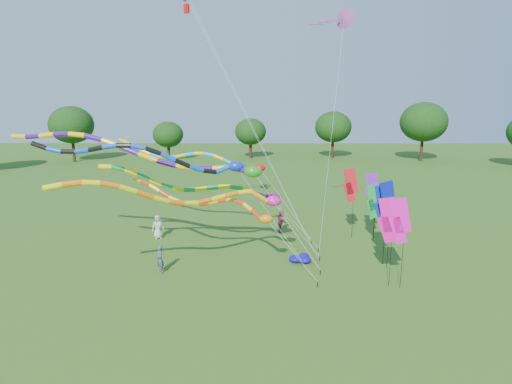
{
  "coord_description": "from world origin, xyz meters",
  "views": [
    {
      "loc": [
        -1.06,
        -20.5,
        9.71
      ],
      "look_at": [
        -1.26,
        2.52,
        4.8
      ],
      "focal_mm": 30.0,
      "sensor_mm": 36.0,
      "label": 1
    }
  ],
  "objects_px": {
    "tube_kite_orange": "(201,196)",
    "person_a": "(158,227)",
    "blue_nylon_heap": "(301,260)",
    "person_c": "(282,221)",
    "tube_kite_red": "(217,205)",
    "person_b": "(160,259)"
  },
  "relations": [
    {
      "from": "tube_kite_red",
      "to": "person_b",
      "type": "bearing_deg",
      "value": -144.86
    },
    {
      "from": "tube_kite_orange",
      "to": "person_a",
      "type": "distance_m",
      "value": 9.46
    },
    {
      "from": "person_b",
      "to": "person_c",
      "type": "bearing_deg",
      "value": 109.48
    },
    {
      "from": "tube_kite_red",
      "to": "person_c",
      "type": "height_order",
      "value": "tube_kite_red"
    },
    {
      "from": "person_a",
      "to": "person_c",
      "type": "distance_m",
      "value": 9.08
    },
    {
      "from": "tube_kite_red",
      "to": "blue_nylon_heap",
      "type": "height_order",
      "value": "tube_kite_red"
    },
    {
      "from": "person_c",
      "to": "blue_nylon_heap",
      "type": "bearing_deg",
      "value": -174.24
    },
    {
      "from": "blue_nylon_heap",
      "to": "person_c",
      "type": "xyz_separation_m",
      "value": [
        -0.86,
        6.07,
        0.69
      ]
    },
    {
      "from": "person_b",
      "to": "blue_nylon_heap",
      "type": "bearing_deg",
      "value": 74.6
    },
    {
      "from": "tube_kite_orange",
      "to": "person_b",
      "type": "bearing_deg",
      "value": 132.41
    },
    {
      "from": "blue_nylon_heap",
      "to": "person_a",
      "type": "xyz_separation_m",
      "value": [
        -9.84,
        4.71,
        0.67
      ]
    },
    {
      "from": "tube_kite_red",
      "to": "person_c",
      "type": "xyz_separation_m",
      "value": [
        4.1,
        7.08,
        -3.01
      ]
    },
    {
      "from": "tube_kite_red",
      "to": "person_a",
      "type": "height_order",
      "value": "tube_kite_red"
    },
    {
      "from": "tube_kite_orange",
      "to": "person_c",
      "type": "distance_m",
      "value": 10.8
    },
    {
      "from": "tube_kite_orange",
      "to": "blue_nylon_heap",
      "type": "height_order",
      "value": "tube_kite_orange"
    },
    {
      "from": "tube_kite_red",
      "to": "person_b",
      "type": "height_order",
      "value": "tube_kite_red"
    },
    {
      "from": "tube_kite_orange",
      "to": "person_a",
      "type": "relative_size",
      "value": 7.64
    },
    {
      "from": "tube_kite_orange",
      "to": "person_a",
      "type": "height_order",
      "value": "tube_kite_orange"
    },
    {
      "from": "tube_kite_orange",
      "to": "blue_nylon_heap",
      "type": "xyz_separation_m",
      "value": [
        5.62,
        2.79,
        -4.6
      ]
    },
    {
      "from": "person_b",
      "to": "person_c",
      "type": "xyz_separation_m",
      "value": [
        7.37,
        7.76,
        0.05
      ]
    },
    {
      "from": "tube_kite_orange",
      "to": "person_a",
      "type": "bearing_deg",
      "value": 94.8
    },
    {
      "from": "tube_kite_red",
      "to": "person_a",
      "type": "relative_size",
      "value": 6.11
    }
  ]
}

